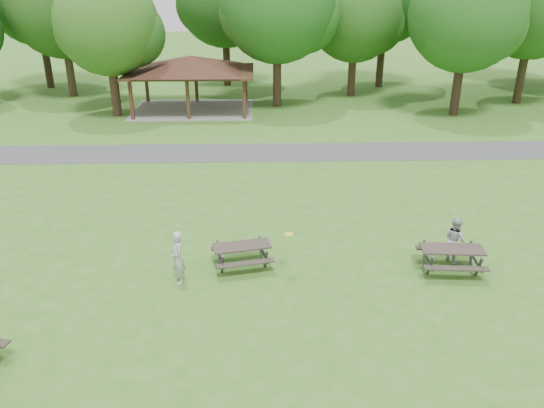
# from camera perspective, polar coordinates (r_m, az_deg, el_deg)

# --- Properties ---
(ground) EXTENTS (160.00, 160.00, 0.00)m
(ground) POSITION_cam_1_polar(r_m,az_deg,el_deg) (16.10, -3.18, -10.01)
(ground) COLOR #34681D
(ground) RESTS_ON ground
(asphalt_path) EXTENTS (120.00, 3.20, 0.02)m
(asphalt_path) POSITION_cam_1_polar(r_m,az_deg,el_deg) (28.83, -2.60, 5.56)
(asphalt_path) COLOR #3E3F41
(asphalt_path) RESTS_ON ground
(pavilion) EXTENTS (8.60, 7.01, 3.76)m
(pavilion) POSITION_cam_1_polar(r_m,az_deg,el_deg) (38.14, -8.72, 14.48)
(pavilion) COLOR #3A1E15
(pavilion) RESTS_ON ground
(tree_row_c) EXTENTS (8.19, 7.80, 10.67)m
(tree_row_c) POSITION_cam_1_polar(r_m,az_deg,el_deg) (44.88, -21.64, 18.99)
(tree_row_c) COLOR #332316
(tree_row_c) RESTS_ON ground
(tree_row_d) EXTENTS (6.93, 6.60, 9.27)m
(tree_row_d) POSITION_cam_1_polar(r_m,az_deg,el_deg) (37.29, -17.15, 17.75)
(tree_row_d) COLOR #312015
(tree_row_d) RESTS_ON ground
(tree_row_e) EXTENTS (8.40, 8.00, 11.02)m
(tree_row_e) POSITION_cam_1_polar(r_m,az_deg,el_deg) (38.54, 0.74, 20.39)
(tree_row_e) COLOR #301F15
(tree_row_e) RESTS_ON ground
(tree_row_f) EXTENTS (7.35, 7.00, 9.55)m
(tree_row_f) POSITION_cam_1_polar(r_m,az_deg,el_deg) (42.74, 9.04, 19.16)
(tree_row_f) COLOR #322116
(tree_row_f) RESTS_ON ground
(tree_row_g) EXTENTS (7.77, 7.40, 10.25)m
(tree_row_g) POSITION_cam_1_polar(r_m,az_deg,el_deg) (38.06, 20.31, 18.31)
(tree_row_g) COLOR black
(tree_row_g) RESTS_ON ground
(tree_row_h) EXTENTS (8.61, 8.20, 11.37)m
(tree_row_h) POSITION_cam_1_polar(r_m,az_deg,el_deg) (43.65, 26.51, 18.80)
(tree_row_h) COLOR black
(tree_row_h) RESTS_ON ground
(tree_deep_b) EXTENTS (8.40, 8.00, 11.13)m
(tree_deep_b) POSITION_cam_1_polar(r_m,az_deg,el_deg) (46.55, -4.98, 20.98)
(tree_deep_b) COLOR black
(tree_deep_b) RESTS_ON ground
(picnic_table_middle) EXTENTS (2.14, 1.85, 0.81)m
(picnic_table_middle) POSITION_cam_1_polar(r_m,az_deg,el_deg) (17.39, -3.26, -4.99)
(picnic_table_middle) COLOR #302823
(picnic_table_middle) RESTS_ON ground
(picnic_table_far) EXTENTS (2.10, 1.74, 0.86)m
(picnic_table_far) POSITION_cam_1_polar(r_m,az_deg,el_deg) (18.03, 18.76, -5.09)
(picnic_table_far) COLOR #302723
(picnic_table_far) RESTS_ON ground
(frisbee_in_flight) EXTENTS (0.38, 0.38, 0.02)m
(frisbee_in_flight) POSITION_cam_1_polar(r_m,az_deg,el_deg) (16.61, 1.82, -3.26)
(frisbee_in_flight) COLOR yellow
(frisbee_in_flight) RESTS_ON ground
(frisbee_thrower) EXTENTS (0.63, 0.74, 1.72)m
(frisbee_thrower) POSITION_cam_1_polar(r_m,az_deg,el_deg) (16.65, -10.13, -5.69)
(frisbee_thrower) COLOR #ADADAF
(frisbee_thrower) RESTS_ON ground
(frisbee_catcher) EXTENTS (0.83, 0.93, 1.57)m
(frisbee_catcher) POSITION_cam_1_polar(r_m,az_deg,el_deg) (18.64, 19.06, -3.62)
(frisbee_catcher) COLOR #A9A9AB
(frisbee_catcher) RESTS_ON ground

